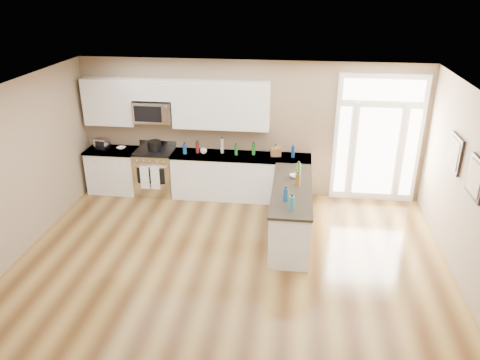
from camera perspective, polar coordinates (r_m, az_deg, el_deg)
The scene contains 20 objects.
ground at distance 6.76m, azimuth -2.66°, elevation -15.73°, with size 8.00×8.00×0.00m, color #4E3115.
room_shell at distance 5.83m, azimuth -2.97°, elevation -2.63°, with size 8.00×8.00×8.00m.
back_cabinet_left at distance 10.37m, azimuth -14.99°, elevation 1.01°, with size 1.10×0.66×0.94m.
back_cabinet_right at distance 9.70m, azimuth 0.07°, elevation 0.26°, with size 2.85×0.66×0.94m.
peninsula_cabinet at distance 8.32m, azimuth 6.22°, elevation -4.07°, with size 0.69×2.32×0.94m.
upper_cabinet_left at distance 10.04m, azimuth -15.64°, elevation 9.18°, with size 1.04×0.33×0.95m, color white.
upper_cabinet_right at distance 9.41m, azimuth -2.35°, elevation 9.09°, with size 1.94×0.33×0.95m, color white.
upper_cabinet_short at distance 9.66m, azimuth -10.62°, elevation 10.78°, with size 0.82×0.33×0.40m, color white.
microwave at distance 9.73m, azimuth -10.50°, elevation 8.21°, with size 0.78×0.41×0.42m.
entry_door at distance 9.70m, azimuth 16.40°, elevation 4.75°, with size 1.70×0.10×2.60m.
wall_art_near at distance 8.18m, azimuth 24.73°, elevation 2.97°, with size 0.05×0.58×0.58m.
wall_art_far at distance 7.29m, azimuth 26.82°, elevation 0.20°, with size 0.05×0.58×0.58m.
kitchen_range at distance 10.05m, azimuth -10.24°, elevation 0.99°, with size 0.80×0.70×1.08m.
stockpot at distance 9.89m, azimuth -10.40°, elevation 4.20°, with size 0.28×0.28×0.21m, color black.
toaster_oven at distance 10.23m, azimuth -16.47°, elevation 4.26°, with size 0.27×0.21×0.23m, color silver.
cardboard_box at distance 9.48m, azimuth 4.38°, elevation 3.44°, with size 0.20×0.15×0.17m, color brown.
bowl_left at distance 10.17m, azimuth -14.27°, elevation 3.81°, with size 0.18×0.18×0.04m, color white.
bowl_peninsula at distance 8.50m, azimuth 6.67°, elevation 0.49°, with size 0.17×0.17×0.05m, color white.
cup_counter at distance 9.61m, azimuth -4.46°, elevation 3.53°, with size 0.13×0.13×0.10m, color white.
counter_bottles at distance 8.81m, azimuth 2.13°, elevation 2.12°, with size 2.40×2.45×0.30m.
Camera 1 is at (0.96, -5.14, 4.29)m, focal length 35.00 mm.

